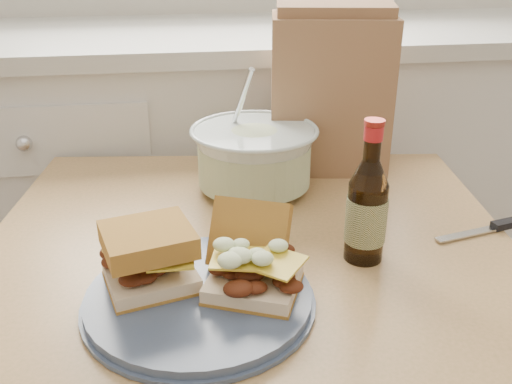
{
  "coord_description": "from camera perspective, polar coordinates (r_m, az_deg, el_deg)",
  "views": [
    {
      "loc": [
        -0.17,
        0.13,
        1.18
      ],
      "look_at": [
        -0.05,
        0.95,
        0.8
      ],
      "focal_mm": 40.0,
      "sensor_mm": 36.0,
      "label": 1
    }
  ],
  "objects": [
    {
      "name": "cabinet_run",
      "position": [
        1.73,
        -2.24,
        0.55
      ],
      "size": [
        2.5,
        0.64,
        0.94
      ],
      "color": "silver",
      "rests_on": "ground"
    },
    {
      "name": "dining_table",
      "position": [
        0.96,
        -0.62,
        -11.65
      ],
      "size": [
        0.96,
        0.96,
        0.72
      ],
      "rotation": [
        0.0,
        0.0,
        -0.13
      ],
      "color": "tan",
      "rests_on": "ground"
    },
    {
      "name": "plate",
      "position": [
        0.78,
        -5.72,
        -10.55
      ],
      "size": [
        0.3,
        0.3,
        0.02
      ],
      "primitive_type": "cylinder",
      "color": "#414F69",
      "rests_on": "dining_table"
    },
    {
      "name": "sandwich_left",
      "position": [
        0.78,
        -10.62,
        -6.38
      ],
      "size": [
        0.14,
        0.13,
        0.09
      ],
      "rotation": [
        0.0,
        0.0,
        0.25
      ],
      "color": "beige",
      "rests_on": "plate"
    },
    {
      "name": "sandwich_right",
      "position": [
        0.78,
        -0.39,
        -6.76
      ],
      "size": [
        0.15,
        0.2,
        0.1
      ],
      "rotation": [
        0.0,
        0.0,
        -0.41
      ],
      "color": "beige",
      "rests_on": "plate"
    },
    {
      "name": "coleslaw_bowl",
      "position": [
        1.09,
        -0.17,
        3.23
      ],
      "size": [
        0.24,
        0.24,
        0.24
      ],
      "color": "silver",
      "rests_on": "dining_table"
    },
    {
      "name": "beer_bottle",
      "position": [
        0.86,
        11.02,
        -1.69
      ],
      "size": [
        0.06,
        0.06,
        0.22
      ],
      "rotation": [
        0.0,
        0.0,
        -0.29
      ],
      "color": "black",
      "rests_on": "dining_table"
    },
    {
      "name": "knife",
      "position": [
        1.05,
        23.22,
        -3.11
      ],
      "size": [
        0.19,
        0.06,
        0.01
      ],
      "rotation": [
        0.0,
        0.0,
        0.22
      ],
      "color": "silver",
      "rests_on": "dining_table"
    },
    {
      "name": "paper_bag",
      "position": [
        1.2,
        7.37,
        9.74
      ],
      "size": [
        0.26,
        0.2,
        0.31
      ],
      "primitive_type": "cube",
      "rotation": [
        0.0,
        0.0,
        -0.18
      ],
      "color": "#9E704C",
      "rests_on": "dining_table"
    }
  ]
}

